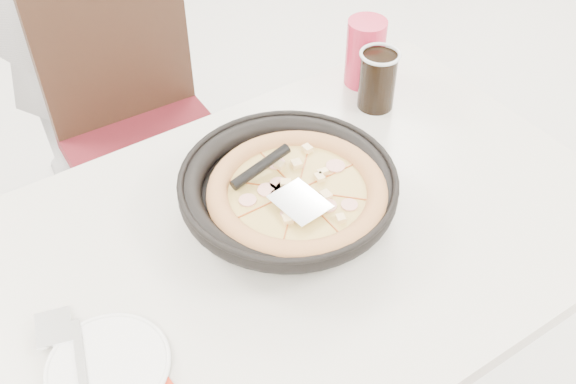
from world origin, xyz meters
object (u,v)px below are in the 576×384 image
pizza_pan (288,195)px  pizza (297,199)px  chair_far (153,150)px  cola_glass (377,81)px  main_table (300,341)px  red_cup (365,53)px  side_plate (108,367)px

pizza_pan → pizza: size_ratio=1.13×
chair_far → pizza_pan: 0.70m
chair_far → cola_glass: size_ratio=7.31×
pizza_pan → cola_glass: bearing=26.0°
main_table → cola_glass: bearing=32.3°
chair_far → red_cup: size_ratio=5.94×
pizza → red_cup: 0.49m
main_table → side_plate: (-0.42, -0.08, 0.38)m
main_table → pizza: size_ratio=3.80×
main_table → red_cup: (0.39, 0.31, 0.45)m
pizza → chair_far: bearing=92.4°
red_cup → cola_glass: bearing=-111.3°
side_plate → cola_glass: size_ratio=1.46×
pizza_pan → red_cup: size_ratio=2.24×
pizza_pan → cola_glass: 0.39m
side_plate → red_cup: (0.81, 0.40, 0.07)m
main_table → side_plate: 0.58m
cola_glass → pizza: bearing=-149.9°
chair_far → main_table: bearing=94.2°
side_plate → pizza: bearing=13.6°
pizza → red_cup: (0.39, 0.29, 0.02)m
side_plate → red_cup: 0.90m
cola_glass → red_cup: 0.10m
cola_glass → red_cup: (0.03, 0.09, 0.02)m
pizza → red_cup: size_ratio=1.97×
chair_far → red_cup: chair_far is taller
red_cup → chair_far: bearing=138.9°
main_table → pizza_pan: 0.42m
pizza → side_plate: pizza is taller
pizza_pan → cola_glass: size_ratio=2.76×
main_table → pizza: 0.44m
main_table → pizza: pizza is taller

